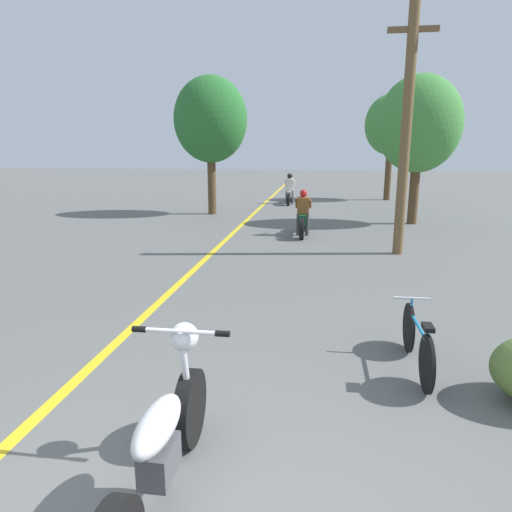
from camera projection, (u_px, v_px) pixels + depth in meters
name	position (u px, v px, depth m)	size (l,w,h in m)	color
lane_stripe_center	(240.00, 227.00, 14.99)	(0.14, 48.00, 0.01)	yellow
utility_pole	(406.00, 130.00, 10.45)	(1.10, 0.24, 5.64)	brown
roadside_tree_right_near	(419.00, 125.00, 14.95)	(2.74, 2.47, 4.88)	#513A23
roadside_tree_right_far	(391.00, 125.00, 22.49)	(2.57, 2.31, 5.19)	#513A23
roadside_tree_left	(210.00, 120.00, 17.32)	(2.80, 2.52, 5.22)	#513A23
motorcycle_foreground	(162.00, 444.00, 3.15)	(0.77, 2.15, 1.12)	black
motorcycle_rider_lead	(303.00, 218.00, 13.44)	(0.50, 2.01, 1.34)	black
motorcycle_rider_far	(290.00, 192.00, 21.44)	(0.50, 2.07, 1.42)	black
bicycle_parked	(417.00, 342.00, 5.14)	(0.44, 1.61, 0.72)	black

